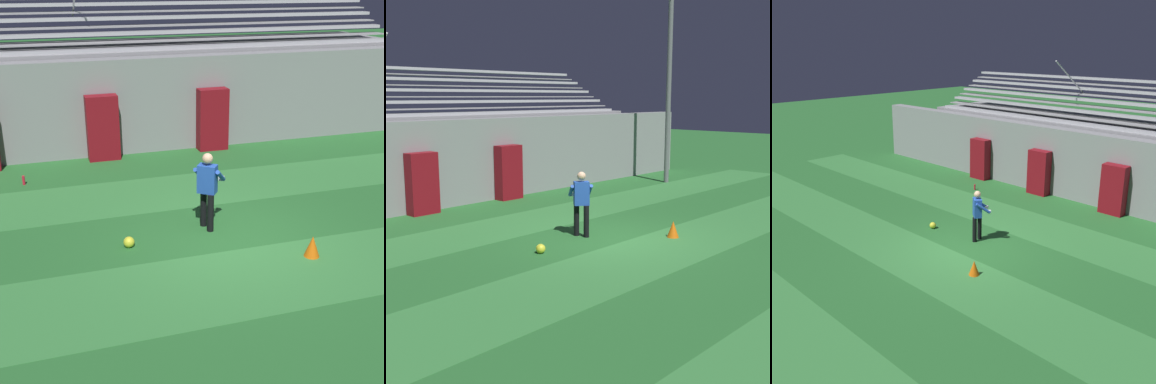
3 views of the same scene
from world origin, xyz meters
TOP-DOWN VIEW (x-y plane):
  - ground_plane at (0.00, 0.00)m, footprint 80.00×80.00m
  - turf_stripe_mid at (0.00, -1.56)m, footprint 28.00×2.22m
  - turf_stripe_far at (0.00, 2.89)m, footprint 28.00×2.22m
  - back_wall at (0.00, 6.50)m, footprint 24.00×0.60m
  - padding_pillar_gate_left at (-1.67, 5.95)m, footprint 0.91×0.44m
  - padding_pillar_gate_right at (1.67, 5.95)m, footprint 0.91×0.44m
  - bleacher_stand at (-0.00, 8.84)m, footprint 18.00×4.05m
  - goalkeeper at (-0.29, 0.67)m, footprint 0.74×0.72m
  - soccer_ball at (-2.05, 0.30)m, footprint 0.22×0.22m
  - traffic_cone at (1.22, -1.11)m, footprint 0.30×0.30m
  - water_bottle at (-3.97, 4.48)m, footprint 0.07×0.07m

SIDE VIEW (x-z plane):
  - ground_plane at x=0.00m, z-range 0.00..0.00m
  - turf_stripe_mid at x=0.00m, z-range 0.00..0.01m
  - turf_stripe_far at x=0.00m, z-range 0.00..0.01m
  - soccer_ball at x=-2.05m, z-range 0.00..0.22m
  - water_bottle at x=-3.97m, z-range 0.00..0.24m
  - traffic_cone at x=1.22m, z-range 0.00..0.42m
  - padding_pillar_gate_left at x=-1.67m, z-range 0.00..1.88m
  - padding_pillar_gate_right at x=1.67m, z-range 0.00..1.88m
  - goalkeeper at x=-0.29m, z-range 0.12..1.79m
  - back_wall at x=0.00m, z-range 0.00..2.80m
  - bleacher_stand at x=0.00m, z-range -1.21..4.22m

